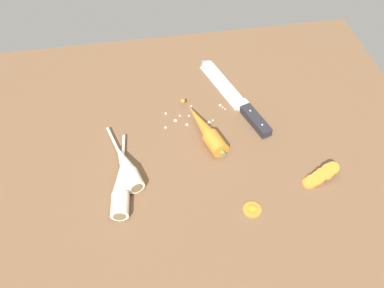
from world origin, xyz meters
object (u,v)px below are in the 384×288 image
(parsnip_front, at_px, (126,166))
(carrot_slice_stack, at_px, (321,176))
(chefs_knife, at_px, (231,93))
(whole_carrot, at_px, (206,130))
(carrot_slice_stray_near, at_px, (252,209))
(parsnip_mid_left, at_px, (121,187))

(parsnip_front, xyz_separation_m, carrot_slice_stack, (0.44, -0.10, -0.01))
(chefs_knife, distance_m, whole_carrot, 0.17)
(carrot_slice_stray_near, bearing_deg, carrot_slice_stack, 17.30)
(carrot_slice_stack, xyz_separation_m, carrot_slice_stray_near, (-0.18, -0.06, -0.01))
(chefs_knife, xyz_separation_m, whole_carrot, (-0.10, -0.14, 0.01))
(whole_carrot, height_order, carrot_slice_stray_near, whole_carrot)
(chefs_knife, bearing_deg, parsnip_mid_left, -139.60)
(chefs_knife, xyz_separation_m, carrot_slice_stray_near, (-0.04, -0.37, -0.00))
(chefs_knife, relative_size, carrot_slice_stack, 3.70)
(whole_carrot, bearing_deg, carrot_slice_stack, -36.44)
(parsnip_front, bearing_deg, chefs_knife, 35.52)
(parsnip_front, bearing_deg, whole_carrot, 21.38)
(chefs_knife, bearing_deg, carrot_slice_stack, -65.68)
(whole_carrot, bearing_deg, parsnip_mid_left, -148.53)
(carrot_slice_stray_near, bearing_deg, parsnip_mid_left, 161.00)
(carrot_slice_stray_near, bearing_deg, chefs_knife, 84.22)
(carrot_slice_stack, bearing_deg, parsnip_front, 167.80)
(chefs_knife, bearing_deg, whole_carrot, -125.72)
(parsnip_mid_left, relative_size, carrot_slice_stray_near, 5.84)
(whole_carrot, height_order, carrot_slice_stack, whole_carrot)
(whole_carrot, distance_m, parsnip_mid_left, 0.26)
(chefs_knife, relative_size, parsnip_front, 1.64)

